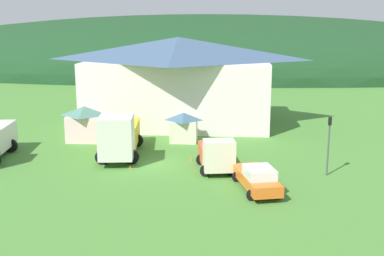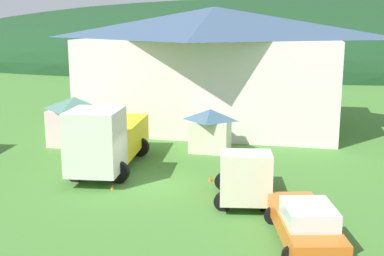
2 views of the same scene
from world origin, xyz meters
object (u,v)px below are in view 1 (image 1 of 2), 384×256
object	(u,v)px
service_pickup_orange	(257,178)
depot_building	(179,79)
traffic_light_east	(329,140)
flatbed_truck_yellow	(120,135)
traffic_cone_mid_row	(130,168)
play_shed_cream	(184,127)
traffic_cone_near_pickup	(191,160)
light_truck_cream	(217,154)
play_shed_pink	(85,123)

from	to	relation	value
service_pickup_orange	depot_building	bearing A→B (deg)	-174.76
traffic_light_east	flatbed_truck_yellow	bearing A→B (deg)	167.21
depot_building	traffic_cone_mid_row	xyz separation A→B (m)	(-1.90, -16.21, -4.60)
play_shed_cream	traffic_cone_near_pickup	xyz separation A→B (m)	(1.13, -5.90, -1.34)
play_shed_cream	light_truck_cream	bearing A→B (deg)	-69.47
light_truck_cream	traffic_cone_near_pickup	distance (m)	3.36
light_truck_cream	flatbed_truck_yellow	bearing A→B (deg)	-121.28
play_shed_cream	traffic_cone_near_pickup	bearing A→B (deg)	-79.15
play_shed_pink	light_truck_cream	bearing A→B (deg)	-33.68
play_shed_cream	depot_building	bearing A→B (deg)	98.99
play_shed_cream	traffic_light_east	size ratio (longest dim) A/B	0.63
flatbed_truck_yellow	light_truck_cream	world-z (taller)	flatbed_truck_yellow
depot_building	traffic_cone_mid_row	world-z (taller)	depot_building
flatbed_truck_yellow	traffic_cone_mid_row	world-z (taller)	flatbed_truck_yellow
service_pickup_orange	traffic_light_east	world-z (taller)	traffic_light_east
play_shed_pink	traffic_light_east	size ratio (longest dim) A/B	0.78
play_shed_cream	traffic_light_east	distance (m)	13.94
traffic_light_east	light_truck_cream	bearing A→B (deg)	176.79
play_shed_pink	flatbed_truck_yellow	size ratio (longest dim) A/B	0.37
flatbed_truck_yellow	service_pickup_orange	world-z (taller)	flatbed_truck_yellow
play_shed_cream	traffic_cone_mid_row	distance (m)	8.88
play_shed_cream	traffic_cone_mid_row	world-z (taller)	play_shed_cream
traffic_cone_mid_row	light_truck_cream	bearing A→B (deg)	-1.24
depot_building	play_shed_pink	distance (m)	11.67
traffic_cone_near_pickup	service_pickup_orange	bearing A→B (deg)	-53.84
flatbed_truck_yellow	play_shed_pink	bearing A→B (deg)	-145.75
flatbed_truck_yellow	traffic_cone_near_pickup	bearing A→B (deg)	77.07
light_truck_cream	traffic_cone_near_pickup	size ratio (longest dim) A/B	7.62
depot_building	service_pickup_orange	bearing A→B (deg)	-70.86
play_shed_cream	flatbed_truck_yellow	distance (m)	6.98
traffic_cone_near_pickup	flatbed_truck_yellow	bearing A→B (deg)	173.72
depot_building	light_truck_cream	bearing A→B (deg)	-74.98
play_shed_cream	play_shed_pink	distance (m)	8.79
play_shed_cream	flatbed_truck_yellow	xyz separation A→B (m)	(-4.56, -5.27, 0.41)
flatbed_truck_yellow	traffic_cone_near_pickup	world-z (taller)	flatbed_truck_yellow
play_shed_pink	light_truck_cream	xyz separation A→B (m)	(11.90, -7.93, -0.40)
traffic_light_east	play_shed_cream	bearing A→B (deg)	140.93
play_shed_cream	light_truck_cream	world-z (taller)	play_shed_cream
flatbed_truck_yellow	service_pickup_orange	xyz separation A→B (m)	(10.32, -6.96, -0.93)
service_pickup_orange	traffic_cone_near_pickup	world-z (taller)	service_pickup_orange
light_truck_cream	service_pickup_orange	world-z (taller)	light_truck_cream
service_pickup_orange	flatbed_truck_yellow	bearing A→B (deg)	-137.91
traffic_cone_near_pickup	light_truck_cream	bearing A→B (deg)	-50.68
depot_building	light_truck_cream	size ratio (longest dim) A/B	4.05
service_pickup_orange	traffic_cone_mid_row	xyz separation A→B (m)	(-8.93, 4.05, -0.83)
depot_building	traffic_cone_near_pickup	size ratio (longest dim) A/B	30.83
light_truck_cream	traffic_light_east	size ratio (longest dim) A/B	1.17
light_truck_cream	service_pickup_orange	size ratio (longest dim) A/B	0.89
traffic_cone_near_pickup	traffic_cone_mid_row	bearing A→B (deg)	-151.94
flatbed_truck_yellow	traffic_cone_mid_row	size ratio (longest dim) A/B	17.33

